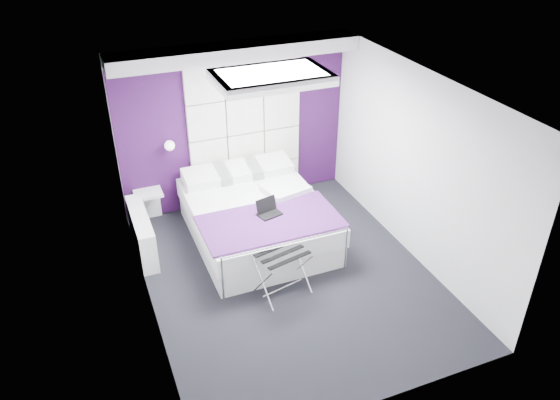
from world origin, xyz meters
The scene contains 15 objects.
floor centered at (0.00, 0.00, 0.00)m, with size 4.40×4.40×0.00m, color black.
ceiling centered at (0.00, 0.00, 2.60)m, with size 4.40×4.40×0.00m, color white.
wall_back centered at (0.00, 2.20, 1.30)m, with size 3.60×3.60×0.00m, color silver.
wall_left centered at (-1.80, 0.00, 1.30)m, with size 4.40×4.40×0.00m, color silver.
wall_right centered at (1.80, 0.00, 1.30)m, with size 4.40×4.40×0.00m, color silver.
accent_wall centered at (0.00, 2.19, 1.30)m, with size 3.58×0.02×2.58m, color #320E3D.
soffit centered at (0.00, 1.95, 2.50)m, with size 3.58×0.50×0.20m, color white.
headboard centered at (0.15, 2.14, 1.17)m, with size 1.80×0.08×2.30m, color silver, non-canonical shape.
skylight centered at (0.00, 0.60, 2.55)m, with size 1.36×0.86×0.12m, color white, non-canonical shape.
wall_lamp centered at (-1.05, 2.06, 1.22)m, with size 0.15×0.15×0.15m, color white.
radiator centered at (-1.69, 1.30, 0.30)m, with size 0.22×1.20×0.60m, color white.
bed centered at (-0.09, 1.02, 0.34)m, with size 1.87×2.26×0.79m.
nightstand centered at (-1.45, 2.02, 0.50)m, with size 0.41×0.32×0.05m, color white.
luggage_rack centered at (-0.21, -0.27, 0.30)m, with size 0.62×0.46×0.61m.
laptop centered at (-0.05, 0.62, 0.69)m, with size 0.31×0.22×0.22m.
Camera 1 is at (-2.26, -5.28, 4.59)m, focal length 35.00 mm.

